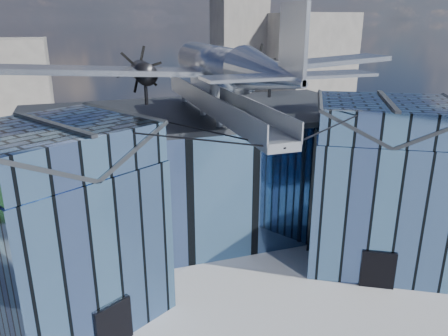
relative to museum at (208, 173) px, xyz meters
name	(u,v)px	position (x,y,z in m)	size (l,w,h in m)	color
ground_plane	(233,274)	(0.00, -5.82, -5.54)	(120.00, 120.00, 0.00)	#959599
museum	(208,173)	(0.00, 0.00, 0.00)	(32.88, 24.50, 17.60)	#496994
bg_towers	(139,63)	(1.45, 44.67, 4.47)	(77.00, 24.50, 26.00)	slate
tree_side_e	(421,158)	(24.11, 3.61, -2.26)	(3.56, 3.56, 4.84)	#382816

